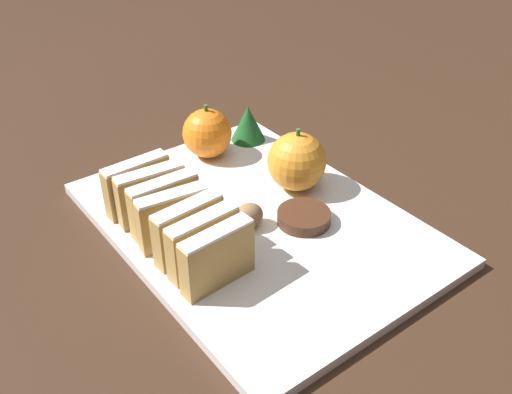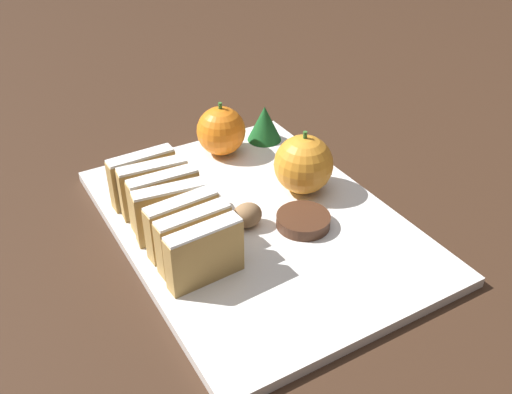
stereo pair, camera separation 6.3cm
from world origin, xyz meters
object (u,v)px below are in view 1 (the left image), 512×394
chocolate_cookie (304,217)px  orange_far (207,133)px  walnut (249,216)px  orange_near (297,162)px

chocolate_cookie → orange_far: bearing=90.7°
orange_far → walnut: (-0.05, -0.16, -0.02)m
orange_far → walnut: orange_far is taller
orange_far → chocolate_cookie: bearing=-89.3°
orange_far → walnut: size_ratio=2.13×
orange_near → chocolate_cookie: bearing=-123.3°
chocolate_cookie → walnut: bearing=149.8°
orange_far → chocolate_cookie: 0.20m
orange_far → chocolate_cookie: (0.00, -0.19, -0.03)m
orange_near → chocolate_cookie: (-0.04, -0.06, -0.03)m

